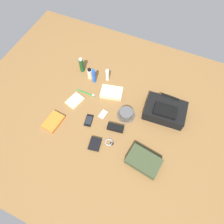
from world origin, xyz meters
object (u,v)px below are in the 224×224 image
bucket_hat (126,114)px  toothbrush (87,93)px  notepad (75,101)px  shampoo_bottle (82,65)px  deodorant_spray (94,76)px  toiletry_pouch (144,161)px  sunglasses_case (115,128)px  cell_phone (89,120)px  folded_towel (112,93)px  wristwatch (109,142)px  toothpaste_tube (107,75)px  wallet (95,144)px  backpack (165,111)px  media_player (103,114)px  paperback_novel (53,122)px  lotion_bottle (90,74)px

bucket_hat → toothbrush: 0.43m
notepad → shampoo_bottle: bearing=122.6°
deodorant_spray → toiletry_pouch: bearing=-38.4°
sunglasses_case → cell_phone: bearing=177.0°
bucket_hat → folded_towel: 0.26m
cell_phone → wristwatch: (0.25, -0.11, -0.00)m
bucket_hat → cell_phone: 0.33m
deodorant_spray → toothpaste_tube: size_ratio=1.18×
wallet → backpack: bearing=39.8°
media_player → backpack: bearing=24.7°
bucket_hat → sunglasses_case: (-0.03, -0.16, -0.01)m
toiletry_pouch → folded_towel: toiletry_pouch is taller
toiletry_pouch → toothbrush: 0.80m
paperback_novel → toothpaste_tube: bearing=68.9°
lotion_bottle → folded_towel: bearing=-18.7°
backpack → toothbrush: backpack is taller
paperback_novel → wallet: (0.42, -0.04, -0.00)m
wristwatch → sunglasses_case: (-0.00, 0.13, 0.01)m
wallet → deodorant_spray: bearing=107.0°
bucket_hat → toothbrush: size_ratio=0.84×
toothpaste_tube → toothbrush: size_ratio=0.74×
shampoo_bottle → media_player: 0.55m
media_player → toothbrush: toothbrush is taller
bucket_hat → notepad: 0.49m
shampoo_bottle → wallet: (0.46, -0.65, -0.07)m
media_player → wristwatch: bearing=-53.8°
toiletry_pouch → lotion_bottle: size_ratio=2.27×
backpack → toothpaste_tube: 0.63m
wallet → lotion_bottle: bearing=110.4°
toothpaste_tube → wallet: 0.68m
cell_phone → folded_towel: (0.07, 0.34, 0.01)m
toothpaste_tube → bucket_hat: bearing=-43.3°
wristwatch → toothbrush: size_ratio=0.37×
backpack → cell_phone: (-0.58, -0.33, -0.05)m
toothbrush → toiletry_pouch: bearing=-29.4°
toothpaste_tube → shampoo_bottle: bearing=179.6°
toothpaste_tube → toothbrush: toothpaste_tube is taller
toiletry_pouch → paperback_novel: (-0.83, 0.01, -0.02)m
shampoo_bottle → deodorant_spray: (0.17, -0.07, 0.00)m
sunglasses_case → toothbrush: bearing=141.4°
deodorant_spray → notepad: 0.29m
toiletry_pouch → wristwatch: size_ratio=3.87×
folded_towel → wallet: bearing=-81.4°
bucket_hat → paperback_novel: 0.63m
wallet → toiletry_pouch: bearing=-6.1°
toiletry_pouch → toothbrush: (-0.70, 0.39, -0.03)m
toiletry_pouch → paperback_novel: size_ratio=1.45×
bucket_hat → wristwatch: size_ratio=2.25×
backpack → toiletry_pouch: size_ratio=1.32×
toothpaste_tube → lotion_bottle: bearing=-164.7°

